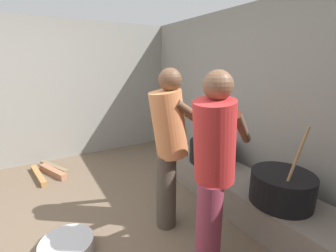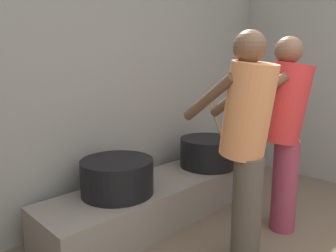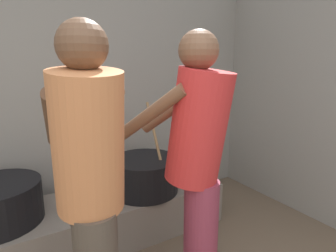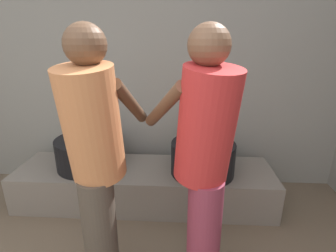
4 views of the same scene
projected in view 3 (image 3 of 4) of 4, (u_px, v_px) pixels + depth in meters
The scene contains 5 objects.
block_enclosure_rear at pixel (18, 96), 2.22m from camera, with size 4.90×0.20×2.30m, color gray.
hearth_ledge at pixel (81, 224), 2.15m from camera, with size 2.37×0.60×0.35m, color slate.
cooking_pot_main at pixel (145, 174), 2.31m from camera, with size 0.56×0.56×0.74m.
cook_in_orange_shirt at pixel (91, 180), 1.21m from camera, with size 0.41×0.70×1.58m.
cook_in_red_shirt at pixel (197, 157), 1.52m from camera, with size 0.60×0.73×1.57m.
Camera 3 is at (-0.11, 0.14, 1.39)m, focal length 29.45 mm.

